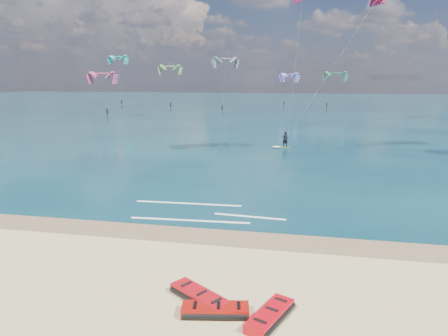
% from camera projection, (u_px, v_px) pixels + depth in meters
% --- Properties ---
extents(ground, '(320.00, 320.00, 0.00)m').
position_uv_depth(ground, '(256.00, 137.00, 57.00)').
color(ground, tan).
rests_on(ground, ground).
extents(wet_sand_strip, '(320.00, 2.40, 0.01)m').
position_uv_depth(wet_sand_strip, '(180.00, 234.00, 21.56)').
color(wet_sand_strip, brown).
rests_on(wet_sand_strip, ground).
extents(sea, '(320.00, 200.00, 0.04)m').
position_uv_depth(sea, '(280.00, 106.00, 118.31)').
color(sea, '#0A2A37').
rests_on(sea, ground).
extents(packed_kite_left, '(2.74, 1.52, 0.40)m').
position_uv_depth(packed_kite_left, '(215.00, 314.00, 14.22)').
color(packed_kite_left, '#A30F08').
rests_on(packed_kite_left, ground).
extents(packed_kite_mid, '(2.96, 2.51, 0.41)m').
position_uv_depth(packed_kite_mid, '(200.00, 300.00, 15.11)').
color(packed_kite_mid, '#B70C13').
rests_on(packed_kite_mid, ground).
extents(packed_kite_right, '(2.05, 2.82, 0.41)m').
position_uv_depth(packed_kite_right, '(270.00, 320.00, 13.88)').
color(packed_kite_right, red).
rests_on(packed_kite_right, ground).
extents(kitesurfer_main, '(13.04, 8.95, 19.75)m').
position_uv_depth(kitesurfer_main, '(312.00, 60.00, 42.51)').
color(kitesurfer_main, '#92C316').
rests_on(kitesurfer_main, sea).
extents(shoreline_foam, '(10.13, 3.66, 0.01)m').
position_uv_depth(shoreline_foam, '(203.00, 212.00, 24.82)').
color(shoreline_foam, white).
rests_on(shoreline_foam, ground).
extents(distant_kites, '(92.76, 41.20, 14.28)m').
position_uv_depth(distant_kites, '(236.00, 88.00, 100.43)').
color(distant_kites, gray).
rests_on(distant_kites, ground).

